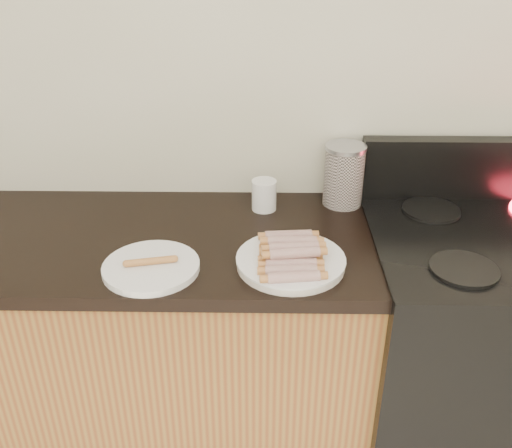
{
  "coord_description": "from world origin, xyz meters",
  "views": [
    {
      "loc": [
        0.08,
        0.24,
        1.73
      ],
      "look_at": [
        0.06,
        1.62,
        0.98
      ],
      "focal_mm": 40.0,
      "sensor_mm": 36.0,
      "label": 1
    }
  ],
  "objects_px": {
    "mug": "(264,195)",
    "stove": "(476,359)",
    "canister": "(344,175)",
    "side_plate": "(151,267)",
    "main_plate": "(291,262)"
  },
  "relations": [
    {
      "from": "side_plate",
      "to": "canister",
      "type": "xyz_separation_m",
      "value": [
        0.55,
        0.41,
        0.09
      ]
    },
    {
      "from": "stove",
      "to": "main_plate",
      "type": "distance_m",
      "value": 0.78
    },
    {
      "from": "canister",
      "to": "mug",
      "type": "bearing_deg",
      "value": -170.15
    },
    {
      "from": "main_plate",
      "to": "stove",
      "type": "bearing_deg",
      "value": 12.29
    },
    {
      "from": "mug",
      "to": "stove",
      "type": "bearing_deg",
      "value": -16.06
    },
    {
      "from": "stove",
      "to": "canister",
      "type": "distance_m",
      "value": 0.74
    },
    {
      "from": "side_plate",
      "to": "canister",
      "type": "distance_m",
      "value": 0.7
    },
    {
      "from": "stove",
      "to": "mug",
      "type": "xyz_separation_m",
      "value": [
        -0.7,
        0.2,
        0.49
      ]
    },
    {
      "from": "stove",
      "to": "side_plate",
      "type": "bearing_deg",
      "value": -170.59
    },
    {
      "from": "stove",
      "to": "canister",
      "type": "bearing_deg",
      "value": 151.0
    },
    {
      "from": "main_plate",
      "to": "canister",
      "type": "distance_m",
      "value": 0.43
    },
    {
      "from": "main_plate",
      "to": "canister",
      "type": "bearing_deg",
      "value": 64.49
    },
    {
      "from": "stove",
      "to": "side_plate",
      "type": "distance_m",
      "value": 1.11
    },
    {
      "from": "side_plate",
      "to": "mug",
      "type": "xyz_separation_m",
      "value": [
        0.3,
        0.37,
        0.04
      ]
    },
    {
      "from": "main_plate",
      "to": "side_plate",
      "type": "height_order",
      "value": "same"
    }
  ]
}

